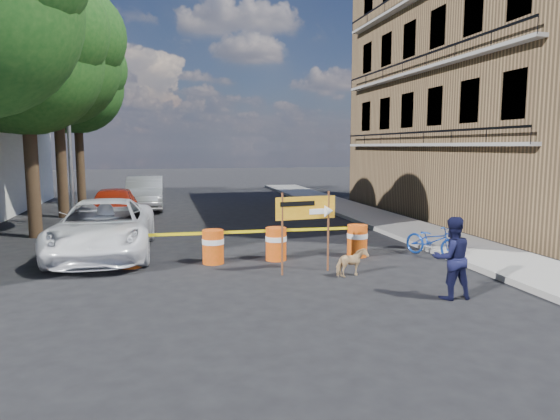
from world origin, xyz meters
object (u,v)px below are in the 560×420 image
barrel_mid_right (276,243)px  detour_sign (314,213)px  barrel_far_right (357,240)px  suv_white (104,228)px  sedan_red (114,206)px  pedestrian (452,258)px  sedan_silver (145,193)px  barrel_mid_left (213,246)px  dog (352,263)px  barrel_far_left (130,249)px  bicycle (433,226)px

barrel_mid_right → detour_sign: 1.90m
barrel_far_right → suv_white: bearing=165.6°
suv_white → sedan_red: 5.59m
pedestrian → sedan_red: pedestrian is taller
sedan_silver → detour_sign: bearing=-71.6°
barrel_mid_left → barrel_far_right: size_ratio=1.00×
detour_sign → dog: (0.77, -0.60, -1.13)m
barrel_far_right → sedan_silver: bearing=116.6°
detour_sign → sedan_red: size_ratio=0.45×
barrel_mid_left → sedan_red: size_ratio=0.20×
barrel_mid_right → sedan_silver: sedan_silver is taller
barrel_far_right → suv_white: size_ratio=0.16×
suv_white → sedan_silver: bearing=86.7°
barrel_far_left → suv_white: (-0.81, 1.66, 0.32)m
pedestrian → barrel_far_left: bearing=-30.1°
barrel_far_right → sedan_red: 10.31m
barrel_mid_left → detour_sign: bearing=-32.7°
suv_white → bicycle: bearing=-13.5°
barrel_mid_left → barrel_far_right: 4.03m
barrel_far_right → bicycle: bearing=-14.1°
barrel_mid_right → suv_white: suv_white is taller
barrel_mid_right → bicycle: bearing=-7.7°
barrel_mid_right → sedan_red: sedan_red is taller
barrel_mid_left → bicycle: bicycle is taller
barrel_mid_left → barrel_mid_right: (1.71, 0.01, 0.00)m
detour_sign → bicycle: bearing=5.7°
detour_sign → barrel_mid_left: bearing=139.4°
pedestrian → barrel_mid_right: bearing=-54.1°
pedestrian → dog: size_ratio=2.12×
barrel_mid_right → dog: size_ratio=1.13×
barrel_far_left → sedan_silver: 12.23m
suv_white → barrel_far_left: bearing=-63.0°
pedestrian → sedan_silver: (-6.57, 16.45, -0.03)m
barrel_far_right → bicycle: bicycle is taller
barrel_far_right → sedan_silver: size_ratio=0.18×
barrel_far_left → bicycle: (8.18, -0.64, 0.41)m
sedan_silver → barrel_mid_right: bearing=-72.2°
barrel_far_left → dog: barrel_far_left is taller
barrel_far_left → suv_white: suv_white is taller
suv_white → barrel_far_right: bearing=-13.6°
detour_sign → suv_white: bearing=140.7°
dog → suv_white: bearing=38.6°
barrel_mid_left → suv_white: (-2.92, 1.72, 0.32)m
dog → barrel_mid_left: bearing=36.9°
barrel_far_left → barrel_mid_right: same height
barrel_far_right → dog: (-0.94, -2.02, -0.14)m
barrel_far_left → sedan_silver: bearing=90.2°
suv_white → sedan_silver: sedan_silver is taller
barrel_far_right → pedestrian: size_ratio=0.53×
bicycle → sedan_red: (-9.24, 7.88, -0.12)m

